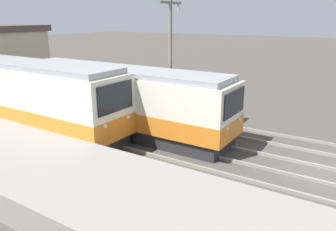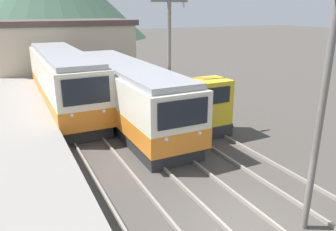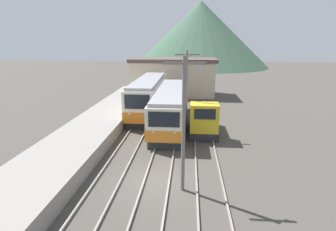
{
  "view_description": "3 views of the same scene",
  "coord_description": "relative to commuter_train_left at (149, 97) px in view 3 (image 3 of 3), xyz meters",
  "views": [
    {
      "loc": [
        -13.12,
        -0.81,
        6.1
      ],
      "look_at": [
        -0.05,
        7.46,
        1.43
      ],
      "focal_mm": 35.0,
      "sensor_mm": 36.0,
      "label": 1
    },
    {
      "loc": [
        -5.84,
        -6.61,
        6.41
      ],
      "look_at": [
        1.1,
        7.34,
        1.34
      ],
      "focal_mm": 35.0,
      "sensor_mm": 36.0,
      "label": 2
    },
    {
      "loc": [
        1.97,
        -13.52,
        7.75
      ],
      "look_at": [
        0.17,
        8.04,
        1.7
      ],
      "focal_mm": 28.0,
      "sensor_mm": 36.0,
      "label": 3
    }
  ],
  "objects": [
    {
      "name": "station_building",
      "position": [
        2.1,
        10.88,
        0.97
      ],
      "size": [
        12.6,
        6.3,
        5.47
      ],
      "color": "beige",
      "rests_on": "ground"
    },
    {
      "name": "ground_plane",
      "position": [
        2.6,
        -15.12,
        -1.79
      ],
      "size": [
        200.0,
        200.0,
        0.0
      ],
      "primitive_type": "plane",
      "color": "#47423D"
    },
    {
      "name": "mountain_backdrop",
      "position": [
        7.7,
        61.03,
        8.45
      ],
      "size": [
        43.9,
        43.9,
        20.48
      ],
      "color": "#3D5B47",
      "rests_on": "ground"
    },
    {
      "name": "track_left",
      "position": [
        -0.0,
        -15.12,
        -1.72
      ],
      "size": [
        1.54,
        60.0,
        0.14
      ],
      "color": "gray",
      "rests_on": "ground"
    },
    {
      "name": "catenary_mast_mid",
      "position": [
        4.31,
        -6.7,
        2.1
      ],
      "size": [
        2.0,
        0.2,
        7.14
      ],
      "color": "slate",
      "rests_on": "ground"
    },
    {
      "name": "shunting_locomotive",
      "position": [
        5.8,
        -6.51,
        -0.58
      ],
      "size": [
        2.4,
        5.21,
        3.0
      ],
      "color": "#28282B",
      "rests_on": "ground"
    },
    {
      "name": "platform_left",
      "position": [
        -3.65,
        -15.12,
        -1.27
      ],
      "size": [
        4.5,
        54.0,
        1.05
      ],
      "primitive_type": "cube",
      "color": "gray",
      "rests_on": "ground"
    },
    {
      "name": "commuter_train_center",
      "position": [
        2.8,
        -4.25,
        -0.15
      ],
      "size": [
        2.84,
        13.53,
        3.52
      ],
      "color": "#28282B",
      "rests_on": "ground"
    },
    {
      "name": "catenary_mast_near",
      "position": [
        4.31,
        -15.96,
        2.1
      ],
      "size": [
        2.0,
        0.2,
        7.14
      ],
      "color": "slate",
      "rests_on": "ground"
    },
    {
      "name": "track_center",
      "position": [
        2.8,
        -15.12,
        -1.72
      ],
      "size": [
        1.54,
        60.0,
        0.14
      ],
      "color": "gray",
      "rests_on": "ground"
    },
    {
      "name": "track_right",
      "position": [
        5.8,
        -15.12,
        -1.72
      ],
      "size": [
        1.54,
        60.0,
        0.14
      ],
      "color": "gray",
      "rests_on": "ground"
    },
    {
      "name": "commuter_train_left",
      "position": [
        0.0,
        0.0,
        0.0
      ],
      "size": [
        2.84,
        13.23,
        3.87
      ],
      "color": "#28282B",
      "rests_on": "ground"
    }
  ]
}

